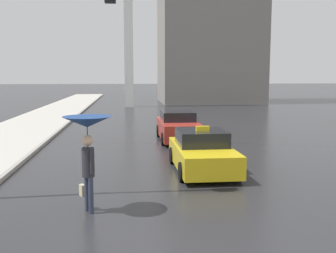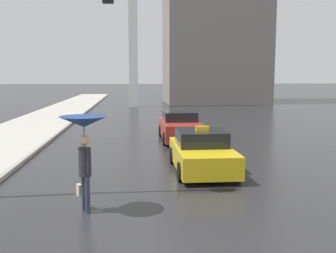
% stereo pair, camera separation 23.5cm
% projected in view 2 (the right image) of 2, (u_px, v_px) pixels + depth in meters
% --- Properties ---
extents(ground_plane, '(300.00, 300.00, 0.00)m').
position_uv_depth(ground_plane, '(178.00, 252.00, 7.14)').
color(ground_plane, '#262628').
extents(taxi, '(1.91, 4.01, 1.53)m').
position_uv_depth(taxi, '(202.00, 152.00, 13.19)').
color(taxi, gold).
rests_on(taxi, ground_plane).
extents(sedan_red, '(1.91, 4.34, 1.43)m').
position_uv_depth(sedan_red, '(180.00, 127.00, 19.51)').
color(sedan_red, '#A52D23').
rests_on(sedan_red, ground_plane).
extents(pedestrian_with_umbrella, '(1.12, 1.12, 2.27)m').
position_uv_depth(pedestrian_with_umbrella, '(84.00, 134.00, 9.05)').
color(pedestrian_with_umbrella, '#2D3347').
rests_on(pedestrian_with_umbrella, ground_plane).
extents(traffic_light, '(3.90, 0.38, 6.13)m').
position_uv_depth(traffic_light, '(20.00, 33.00, 9.84)').
color(traffic_light, black).
rests_on(traffic_light, ground_plane).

